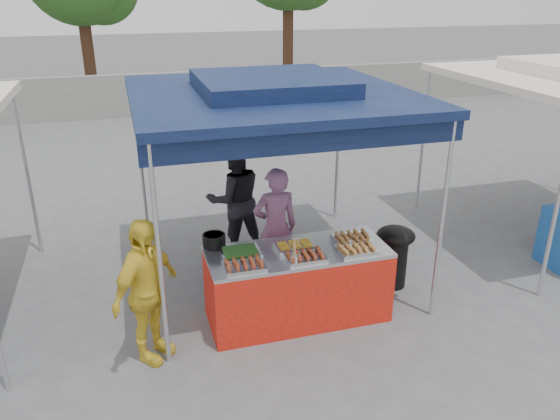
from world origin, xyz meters
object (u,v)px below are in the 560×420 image
object	(u,v)px
vendor_woman	(275,228)
customer_person	(146,292)
cooking_pot	(214,240)
wok_burner	(394,251)
vendor_table	(298,284)
helper_man	(235,199)

from	to	relation	value
vendor_woman	customer_person	bearing A→B (deg)	33.48
cooking_pot	wok_burner	xyz separation A→B (m)	(2.24, -0.01, -0.45)
cooking_pot	vendor_woman	world-z (taller)	vendor_woman
wok_burner	vendor_woman	bearing A→B (deg)	146.59
vendor_table	helper_man	size ratio (longest dim) A/B	1.21
vendor_woman	vendor_table	bearing A→B (deg)	91.68
cooking_pot	helper_man	bearing A→B (deg)	69.21
vendor_woman	helper_man	size ratio (longest dim) A/B	0.94
customer_person	vendor_woman	bearing A→B (deg)	-13.57
vendor_table	wok_burner	distance (m)	1.42
wok_burner	helper_man	xyz separation A→B (m)	(-1.71, 1.42, 0.35)
helper_man	customer_person	bearing A→B (deg)	52.50
vendor_table	wok_burner	xyz separation A→B (m)	(1.38, 0.35, 0.05)
vendor_woman	helper_man	bearing A→B (deg)	-72.71
vendor_table	cooking_pot	bearing A→B (deg)	157.70
vendor_woman	helper_man	distance (m)	1.00
vendor_woman	customer_person	size ratio (longest dim) A/B	1.01
cooking_pot	customer_person	distance (m)	1.02
helper_man	vendor_table	bearing A→B (deg)	96.01
vendor_woman	customer_person	world-z (taller)	vendor_woman
cooking_pot	customer_person	xyz separation A→B (m)	(-0.79, -0.63, -0.16)
wok_burner	customer_person	size ratio (longest dim) A/B	0.52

